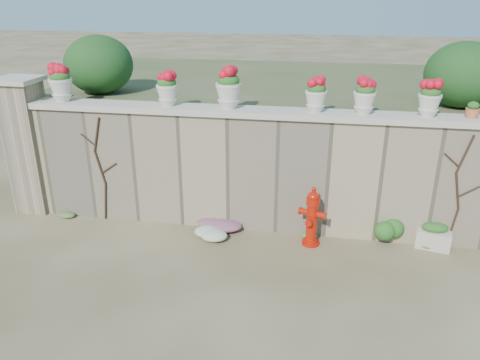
% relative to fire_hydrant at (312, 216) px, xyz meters
% --- Properties ---
extents(ground, '(80.00, 80.00, 0.00)m').
position_rel_fire_hydrant_xyz_m(ground, '(-1.03, -1.30, -0.51)').
color(ground, brown).
rests_on(ground, ground).
extents(stone_wall, '(8.00, 0.40, 2.00)m').
position_rel_fire_hydrant_xyz_m(stone_wall, '(-1.03, 0.50, 0.49)').
color(stone_wall, gray).
rests_on(stone_wall, ground).
extents(wall_cap, '(8.10, 0.52, 0.10)m').
position_rel_fire_hydrant_xyz_m(wall_cap, '(-1.03, 0.50, 1.54)').
color(wall_cap, beige).
rests_on(wall_cap, stone_wall).
extents(gate_pillar, '(0.72, 0.72, 2.48)m').
position_rel_fire_hydrant_xyz_m(gate_pillar, '(-5.18, 0.50, 0.75)').
color(gate_pillar, gray).
rests_on(gate_pillar, ground).
extents(raised_fill, '(9.00, 6.00, 2.00)m').
position_rel_fire_hydrant_xyz_m(raised_fill, '(-1.03, 3.70, 0.49)').
color(raised_fill, '#384C23').
rests_on(raised_fill, ground).
extents(back_shrub_left, '(1.30, 1.30, 1.10)m').
position_rel_fire_hydrant_xyz_m(back_shrub_left, '(-4.23, 1.70, 2.04)').
color(back_shrub_left, '#143814').
rests_on(back_shrub_left, raised_fill).
extents(back_shrub_right, '(1.30, 1.30, 1.10)m').
position_rel_fire_hydrant_xyz_m(back_shrub_right, '(2.37, 1.70, 2.04)').
color(back_shrub_right, '#143814').
rests_on(back_shrub_right, raised_fill).
extents(vine_left, '(0.60, 0.04, 1.91)m').
position_rel_fire_hydrant_xyz_m(vine_left, '(-3.70, 0.28, 0.48)').
color(vine_left, black).
rests_on(vine_left, ground).
extents(vine_right, '(0.60, 0.04, 1.91)m').
position_rel_fire_hydrant_xyz_m(vine_right, '(2.20, 0.28, 0.48)').
color(vine_right, black).
rests_on(vine_right, ground).
extents(fire_hydrant, '(0.44, 0.31, 1.01)m').
position_rel_fire_hydrant_xyz_m(fire_hydrant, '(0.00, 0.00, 0.00)').
color(fire_hydrant, '#B41506').
rests_on(fire_hydrant, ground).
extents(planter_box, '(0.58, 0.41, 0.44)m').
position_rel_fire_hydrant_xyz_m(planter_box, '(1.95, 0.25, -0.31)').
color(planter_box, beige).
rests_on(planter_box, ground).
extents(green_shrub, '(0.61, 0.55, 0.58)m').
position_rel_fire_hydrant_xyz_m(green_shrub, '(1.28, 0.24, -0.22)').
color(green_shrub, '#1E5119').
rests_on(green_shrub, ground).
extents(magenta_clump, '(0.87, 0.58, 0.23)m').
position_rel_fire_hydrant_xyz_m(magenta_clump, '(-1.56, 0.25, -0.39)').
color(magenta_clump, '#AE228C').
rests_on(magenta_clump, ground).
extents(white_flowers, '(0.57, 0.46, 0.21)m').
position_rel_fire_hydrant_xyz_m(white_flowers, '(-1.68, -0.11, -0.41)').
color(white_flowers, white).
rests_on(white_flowers, ground).
extents(urn_pot_0, '(0.39, 0.39, 0.62)m').
position_rel_fire_hydrant_xyz_m(urn_pot_0, '(-4.36, 0.50, 1.90)').
color(urn_pot_0, beige).
rests_on(urn_pot_0, wall_cap).
extents(urn_pot_1, '(0.35, 0.35, 0.55)m').
position_rel_fire_hydrant_xyz_m(urn_pot_1, '(-2.48, 0.50, 1.86)').
color(urn_pot_1, beige).
rests_on(urn_pot_1, wall_cap).
extents(urn_pot_2, '(0.41, 0.41, 0.65)m').
position_rel_fire_hydrant_xyz_m(urn_pot_2, '(-1.45, 0.50, 1.91)').
color(urn_pot_2, beige).
rests_on(urn_pot_2, wall_cap).
extents(urn_pot_3, '(0.34, 0.34, 0.53)m').
position_rel_fire_hydrant_xyz_m(urn_pot_3, '(-0.06, 0.50, 1.85)').
color(urn_pot_3, beige).
rests_on(urn_pot_3, wall_cap).
extents(urn_pot_4, '(0.35, 0.35, 0.55)m').
position_rel_fire_hydrant_xyz_m(urn_pot_4, '(0.67, 0.50, 1.86)').
color(urn_pot_4, beige).
rests_on(urn_pot_4, wall_cap).
extents(urn_pot_5, '(0.35, 0.35, 0.54)m').
position_rel_fire_hydrant_xyz_m(urn_pot_5, '(1.62, 0.50, 1.86)').
color(urn_pot_5, beige).
rests_on(urn_pot_5, wall_cap).
extents(terracotta_pot, '(0.20, 0.20, 0.24)m').
position_rel_fire_hydrant_xyz_m(terracotta_pot, '(2.25, 0.50, 1.70)').
color(terracotta_pot, '#C3693B').
rests_on(terracotta_pot, wall_cap).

